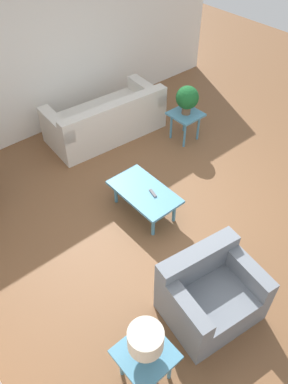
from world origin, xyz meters
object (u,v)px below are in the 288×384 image
at_px(side_table_plant, 186,117).
at_px(potted_plant, 187,98).
at_px(sofa, 106,120).
at_px(side_table_lamp, 145,357).
at_px(table_lamp, 146,340).
at_px(coffee_table, 144,193).
at_px(armchair, 209,294).

bearing_deg(side_table_plant, potted_plant, 135.00).
relative_size(sofa, side_table_lamp, 4.02).
distance_m(sofa, side_table_plant, 1.40).
bearing_deg(table_lamp, coffee_table, -40.29).
bearing_deg(side_table_plant, sofa, 44.45).
xyz_separation_m(armchair, side_table_plant, (2.54, -2.17, 0.11)).
relative_size(armchair, potted_plant, 2.23).
bearing_deg(coffee_table, side_table_plant, -62.35).
bearing_deg(sofa, coffee_table, 72.75).
relative_size(coffee_table, potted_plant, 2.07).
xyz_separation_m(side_table_lamp, potted_plant, (2.64, -3.19, 0.37)).
height_order(side_table_lamp, potted_plant, potted_plant).
relative_size(coffee_table, side_table_lamp, 1.96).
height_order(armchair, table_lamp, table_lamp).
distance_m(side_table_plant, potted_plant, 0.37).
bearing_deg(potted_plant, side_table_plant, -45.00).
xyz_separation_m(coffee_table, table_lamp, (-1.75, 1.48, 0.45)).
distance_m(side_table_plant, table_lamp, 4.16).
xyz_separation_m(side_table_plant, side_table_lamp, (-2.64, 3.19, 0.00)).
distance_m(coffee_table, table_lamp, 2.34).
distance_m(sofa, table_lamp, 4.29).
distance_m(armchair, table_lamp, 1.13).
relative_size(armchair, side_table_plant, 2.11).
xyz_separation_m(side_table_plant, potted_plant, (-0.00, 0.00, 0.37)).
relative_size(side_table_lamp, table_lamp, 1.26).
relative_size(side_table_lamp, potted_plant, 1.06).
bearing_deg(table_lamp, side_table_lamp, 123.69).
height_order(coffee_table, side_table_plant, side_table_plant).
bearing_deg(side_table_plant, armchair, 139.51).
bearing_deg(armchair, sofa, 79.78).
relative_size(coffee_table, table_lamp, 2.47).
height_order(armchair, side_table_lamp, armchair).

